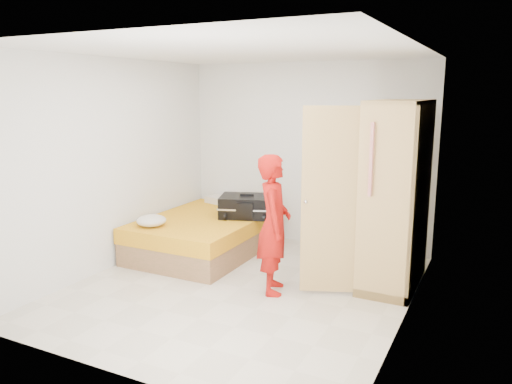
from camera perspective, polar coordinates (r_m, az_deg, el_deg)
The scene contains 7 objects.
room at distance 5.42m, azimuth -1.78°, elevation 1.97°, with size 4.00×4.02×2.60m.
bed at distance 6.93m, azimuth -5.86°, elevation -4.88°, with size 1.42×2.02×0.50m.
wardrobe at distance 5.78m, azimuth 15.14°, elevation -0.87°, with size 1.13×1.40×2.10m.
person at distance 5.45m, azimuth 2.06°, elevation -3.71°, with size 0.56×0.37×1.54m, color red.
suitcase at distance 6.85m, azimuth -1.02°, elevation -1.64°, with size 0.88×0.75×0.32m.
round_cushion at distance 6.51m, azimuth -11.87°, elevation -3.22°, with size 0.38×0.38×0.14m, color silver.
pillow at distance 7.66m, azimuth -3.78°, elevation -0.97°, with size 0.54×0.28×0.10m, color silver.
Camera 1 is at (2.54, -4.71, 2.19)m, focal length 35.00 mm.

